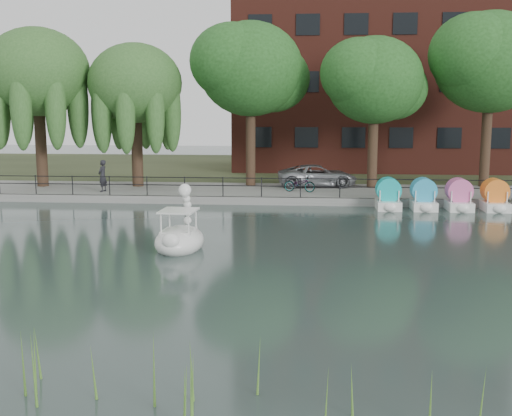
# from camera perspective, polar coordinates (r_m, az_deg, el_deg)

# --- Properties ---
(ground_plane) EXTENTS (120.00, 120.00, 0.00)m
(ground_plane) POSITION_cam_1_polar(r_m,az_deg,el_deg) (20.14, -2.39, -5.45)
(ground_plane) COLOR #3F4F4C
(promenade) EXTENTS (40.00, 6.00, 0.40)m
(promenade) POSITION_cam_1_polar(r_m,az_deg,el_deg) (35.75, 0.83, 1.33)
(promenade) COLOR gray
(promenade) RESTS_ON ground_plane
(kerb) EXTENTS (40.00, 0.25, 0.40)m
(kerb) POSITION_cam_1_polar(r_m,az_deg,el_deg) (32.84, 0.47, 0.63)
(kerb) COLOR gray
(kerb) RESTS_ON ground_plane
(land_strip) EXTENTS (60.00, 22.00, 0.36)m
(land_strip) POSITION_cam_1_polar(r_m,az_deg,el_deg) (49.63, 1.97, 3.51)
(land_strip) COLOR #47512D
(land_strip) RESTS_ON ground_plane
(railing) EXTENTS (32.00, 0.05, 1.00)m
(railing) POSITION_cam_1_polar(r_m,az_deg,el_deg) (32.91, 0.49, 2.31)
(railing) COLOR black
(railing) RESTS_ON promenade
(apartment_building) EXTENTS (20.00, 10.07, 18.00)m
(apartment_building) POSITION_cam_1_polar(r_m,az_deg,el_deg) (49.69, 10.36, 13.97)
(apartment_building) COLOR #4C1E16
(apartment_building) RESTS_ON land_strip
(willow_left) EXTENTS (5.88, 5.88, 9.01)m
(willow_left) POSITION_cam_1_polar(r_m,az_deg,el_deg) (39.07, -18.88, 11.32)
(willow_left) COLOR #473323
(willow_left) RESTS_ON promenade
(willow_mid) EXTENTS (5.32, 5.32, 8.15)m
(willow_mid) POSITION_cam_1_polar(r_m,az_deg,el_deg) (37.69, -10.70, 10.80)
(willow_mid) COLOR #473323
(willow_mid) RESTS_ON promenade
(broadleaf_center) EXTENTS (6.00, 6.00, 9.25)m
(broadleaf_center) POSITION_cam_1_polar(r_m,az_deg,el_deg) (37.54, -0.49, 12.20)
(broadleaf_center) COLOR #473323
(broadleaf_center) RESTS_ON promenade
(broadleaf_right) EXTENTS (5.40, 5.40, 8.32)m
(broadleaf_right) POSITION_cam_1_polar(r_m,az_deg,el_deg) (37.02, 10.50, 11.05)
(broadleaf_right) COLOR #473323
(broadleaf_right) RESTS_ON promenade
(broadleaf_far) EXTENTS (6.30, 6.30, 9.71)m
(broadleaf_far) POSITION_cam_1_polar(r_m,az_deg,el_deg) (39.20, 20.11, 12.02)
(broadleaf_far) COLOR #473323
(broadleaf_far) RESTS_ON promenade
(minivan) EXTENTS (3.09, 5.49, 1.45)m
(minivan) POSITION_cam_1_polar(r_m,az_deg,el_deg) (37.13, 5.49, 3.02)
(minivan) COLOR gray
(minivan) RESTS_ON promenade
(bicycle) EXTENTS (0.97, 1.81, 1.00)m
(bicycle) POSITION_cam_1_polar(r_m,az_deg,el_deg) (34.83, 3.89, 2.26)
(bicycle) COLOR gray
(bicycle) RESTS_ON promenade
(pedestrian) EXTENTS (0.62, 0.80, 1.98)m
(pedestrian) POSITION_cam_1_polar(r_m,az_deg,el_deg) (35.78, -13.49, 3.00)
(pedestrian) COLOR black
(pedestrian) RESTS_ON promenade
(swan_boat) EXTENTS (1.82, 2.79, 2.24)m
(swan_boat) POSITION_cam_1_polar(r_m,az_deg,el_deg) (22.93, -6.79, -2.44)
(swan_boat) COLOR white
(swan_boat) RESTS_ON ground_plane
(pedal_boat_row) EXTENTS (9.65, 1.70, 1.40)m
(pedal_boat_row) POSITION_cam_1_polar(r_m,az_deg,el_deg) (32.92, 19.03, 0.86)
(pedal_boat_row) COLOR white
(pedal_boat_row) RESTS_ON ground_plane
(reed_bank) EXTENTS (24.00, 2.40, 1.20)m
(reed_bank) POSITION_cam_1_polar(r_m,az_deg,el_deg) (10.81, 1.94, -15.33)
(reed_bank) COLOR #669938
(reed_bank) RESTS_ON ground_plane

